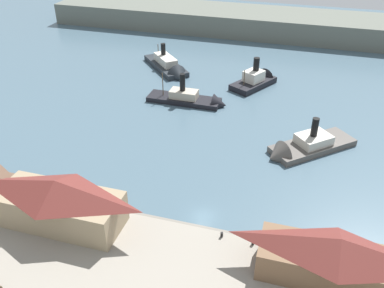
{
  "coord_description": "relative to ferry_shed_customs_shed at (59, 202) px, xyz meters",
  "views": [
    {
      "loc": [
        14.21,
        -54.66,
        50.25
      ],
      "look_at": [
        -7.91,
        19.75,
        2.0
      ],
      "focal_mm": 39.47,
      "sensor_mm": 36.0,
      "label": 1
    }
  ],
  "objects": [
    {
      "name": "ground_plane",
      "position": [
        22.14,
        9.3,
        -5.63
      ],
      "size": [
        320.0,
        320.0,
        0.0
      ],
      "primitive_type": "plane",
      "color": "#476070"
    },
    {
      "name": "seawall_edge",
      "position": [
        22.14,
        5.7,
        -5.13
      ],
      "size": [
        110.0,
        0.8,
        1.0
      ],
      "primitive_type": "cube",
      "color": "slate",
      "rests_on": "ground"
    },
    {
      "name": "ferry_shed_customs_shed",
      "position": [
        0.0,
        0.0,
        0.0
      ],
      "size": [
        21.25,
        8.8,
        8.72
      ],
      "color": "#998466",
      "rests_on": "quay_promenade"
    },
    {
      "name": "ferry_shed_central_terminal",
      "position": [
        44.02,
        0.77,
        -0.57
      ],
      "size": [
        22.32,
        7.9,
        7.6
      ],
      "color": "brown",
      "rests_on": "quay_promenade"
    },
    {
      "name": "mooring_post_east",
      "position": [
        26.65,
        4.24,
        -3.98
      ],
      "size": [
        0.44,
        0.44,
        0.9
      ],
      "primitive_type": "cylinder",
      "color": "black",
      "rests_on": "quay_promenade"
    },
    {
      "name": "mooring_post_center_west",
      "position": [
        31.78,
        3.96,
        -3.98
      ],
      "size": [
        0.44,
        0.44,
        0.9
      ],
      "primitive_type": "cylinder",
      "color": "black",
      "rests_on": "quay_promenade"
    },
    {
      "name": "ferry_approaching_east",
      "position": [
        -5.64,
        71.39,
        -4.36
      ],
      "size": [
        19.73,
        20.62,
        9.86
      ],
      "color": "#23282D",
      "rests_on": "ground"
    },
    {
      "name": "ferry_near_quay",
      "position": [
        37.06,
        35.69,
        -4.5
      ],
      "size": [
        20.01,
        19.28,
        10.09
      ],
      "color": "#514C47",
      "rests_on": "ground"
    },
    {
      "name": "ferry_moored_west",
      "position": [
        8.08,
        52.04,
        -4.49
      ],
      "size": [
        21.37,
        5.78,
        9.96
      ],
      "color": "black",
      "rests_on": "ground"
    },
    {
      "name": "ferry_mid_harbor",
      "position": [
        22.13,
        69.29,
        -4.08
      ],
      "size": [
        12.88,
        16.65,
        10.46
      ],
      "color": "black",
      "rests_on": "ground"
    },
    {
      "name": "far_headland",
      "position": [
        22.14,
        119.3,
        -1.63
      ],
      "size": [
        180.0,
        24.0,
        8.0
      ],
      "primitive_type": "cube",
      "color": "#60665B",
      "rests_on": "ground"
    }
  ]
}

